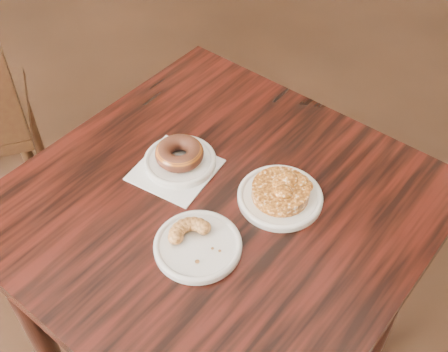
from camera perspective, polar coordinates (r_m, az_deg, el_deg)
floor at (r=1.83m, az=-8.55°, el=-16.72°), size 5.00×5.00×0.00m
cafe_table at (r=1.46m, az=-0.52°, el=-12.29°), size 1.00×1.00×0.75m
napkin at (r=1.22m, az=-4.97°, el=0.63°), size 0.21×0.21×0.00m
plate_donut at (r=1.23m, az=-4.49°, el=1.51°), size 0.16×0.16×0.01m
plate_cruller at (r=1.08m, az=-2.68°, el=-7.12°), size 0.17×0.17×0.01m
plate_fritter at (r=1.16m, az=5.70°, el=-2.17°), size 0.18×0.18×0.01m
glazed_donut at (r=1.21m, az=-4.56°, el=2.33°), size 0.11×0.11×0.04m
apple_fritter at (r=1.14m, az=5.79°, el=-1.33°), size 0.16×0.16×0.04m
cruller_fragment at (r=1.06m, az=-2.72°, el=-6.49°), size 0.10×0.10×0.03m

